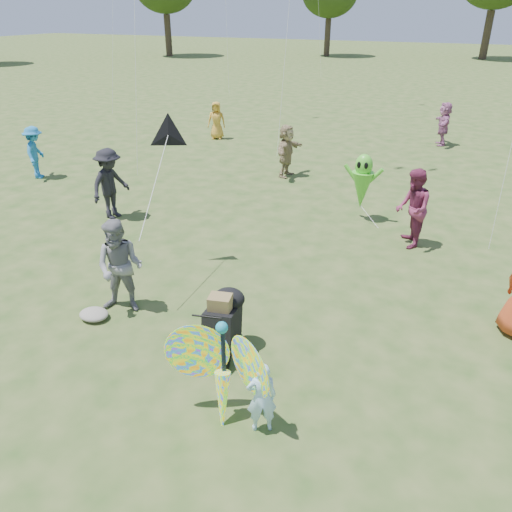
{
  "coord_description": "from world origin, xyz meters",
  "views": [
    {
      "loc": [
        2.96,
        -5.64,
        5.03
      ],
      "look_at": [
        -0.2,
        1.5,
        1.1
      ],
      "focal_mm": 35.0,
      "sensor_mm": 36.0,
      "label": 1
    }
  ],
  "objects_px": {
    "crowd_e": "(413,209)",
    "jogging_stroller": "(224,319)",
    "child_girl": "(262,397)",
    "butterfly_kite": "(223,372)",
    "crowd_d": "(287,151)",
    "crowd_i": "(36,152)",
    "adult_man": "(120,267)",
    "crowd_j": "(444,124)",
    "crowd_b": "(110,184)",
    "alien_kite": "(362,184)",
    "crowd_g": "(217,120)"
  },
  "relations": [
    {
      "from": "jogging_stroller",
      "to": "child_girl",
      "type": "bearing_deg",
      "value": -58.81
    },
    {
      "from": "child_girl",
      "to": "crowd_g",
      "type": "height_order",
      "value": "crowd_g"
    },
    {
      "from": "child_girl",
      "to": "jogging_stroller",
      "type": "relative_size",
      "value": 0.97
    },
    {
      "from": "crowd_e",
      "to": "alien_kite",
      "type": "height_order",
      "value": "crowd_e"
    },
    {
      "from": "crowd_e",
      "to": "crowd_g",
      "type": "bearing_deg",
      "value": -147.67
    },
    {
      "from": "crowd_d",
      "to": "butterfly_kite",
      "type": "distance_m",
      "value": 10.84
    },
    {
      "from": "crowd_e",
      "to": "jogging_stroller",
      "type": "height_order",
      "value": "crowd_e"
    },
    {
      "from": "crowd_e",
      "to": "jogging_stroller",
      "type": "distance_m",
      "value": 5.72
    },
    {
      "from": "crowd_i",
      "to": "crowd_j",
      "type": "bearing_deg",
      "value": -79.51
    },
    {
      "from": "jogging_stroller",
      "to": "alien_kite",
      "type": "distance_m",
      "value": 6.47
    },
    {
      "from": "adult_man",
      "to": "alien_kite",
      "type": "height_order",
      "value": "adult_man"
    },
    {
      "from": "child_girl",
      "to": "alien_kite",
      "type": "bearing_deg",
      "value": -115.67
    },
    {
      "from": "adult_man",
      "to": "crowd_j",
      "type": "distance_m",
      "value": 15.68
    },
    {
      "from": "adult_man",
      "to": "crowd_g",
      "type": "bearing_deg",
      "value": 95.35
    },
    {
      "from": "child_girl",
      "to": "crowd_i",
      "type": "distance_m",
      "value": 12.96
    },
    {
      "from": "crowd_e",
      "to": "jogging_stroller",
      "type": "relative_size",
      "value": 1.65
    },
    {
      "from": "crowd_g",
      "to": "crowd_d",
      "type": "bearing_deg",
      "value": -55.12
    },
    {
      "from": "adult_man",
      "to": "jogging_stroller",
      "type": "bearing_deg",
      "value": -24.55
    },
    {
      "from": "butterfly_kite",
      "to": "jogging_stroller",
      "type": "bearing_deg",
      "value": 116.84
    },
    {
      "from": "crowd_e",
      "to": "crowd_b",
      "type": "bearing_deg",
      "value": -97.39
    },
    {
      "from": "crowd_g",
      "to": "jogging_stroller",
      "type": "height_order",
      "value": "crowd_g"
    },
    {
      "from": "child_girl",
      "to": "jogging_stroller",
      "type": "height_order",
      "value": "jogging_stroller"
    },
    {
      "from": "crowd_b",
      "to": "crowd_j",
      "type": "bearing_deg",
      "value": -25.19
    },
    {
      "from": "crowd_e",
      "to": "butterfly_kite",
      "type": "xyz_separation_m",
      "value": [
        -1.45,
        -6.58,
        -0.17
      ]
    },
    {
      "from": "crowd_j",
      "to": "crowd_i",
      "type": "bearing_deg",
      "value": -60.45
    },
    {
      "from": "crowd_b",
      "to": "crowd_i",
      "type": "xyz_separation_m",
      "value": [
        -4.39,
        1.79,
        -0.09
      ]
    },
    {
      "from": "alien_kite",
      "to": "adult_man",
      "type": "bearing_deg",
      "value": -115.66
    },
    {
      "from": "adult_man",
      "to": "child_girl",
      "type": "bearing_deg",
      "value": -40.86
    },
    {
      "from": "crowd_d",
      "to": "crowd_i",
      "type": "xyz_separation_m",
      "value": [
        -7.28,
        -3.4,
        -0.01
      ]
    },
    {
      "from": "crowd_g",
      "to": "crowd_j",
      "type": "xyz_separation_m",
      "value": [
        8.73,
        2.73,
        0.08
      ]
    },
    {
      "from": "crowd_d",
      "to": "jogging_stroller",
      "type": "distance_m",
      "value": 9.45
    },
    {
      "from": "adult_man",
      "to": "crowd_d",
      "type": "height_order",
      "value": "adult_man"
    },
    {
      "from": "child_girl",
      "to": "crowd_j",
      "type": "height_order",
      "value": "crowd_j"
    },
    {
      "from": "butterfly_kite",
      "to": "alien_kite",
      "type": "xyz_separation_m",
      "value": [
        0.03,
        7.69,
        0.23
      ]
    },
    {
      "from": "alien_kite",
      "to": "child_girl",
      "type": "bearing_deg",
      "value": -86.03
    },
    {
      "from": "crowd_b",
      "to": "crowd_g",
      "type": "xyz_separation_m",
      "value": [
        -1.6,
        8.84,
        -0.16
      ]
    },
    {
      "from": "crowd_e",
      "to": "crowd_i",
      "type": "xyz_separation_m",
      "value": [
        -11.78,
        0.41,
        -0.08
      ]
    },
    {
      "from": "crowd_d",
      "to": "crowd_i",
      "type": "distance_m",
      "value": 8.04
    },
    {
      "from": "crowd_b",
      "to": "jogging_stroller",
      "type": "distance_m",
      "value": 6.61
    },
    {
      "from": "crowd_i",
      "to": "crowd_d",
      "type": "bearing_deg",
      "value": -94.78
    },
    {
      "from": "crowd_b",
      "to": "crowd_j",
      "type": "height_order",
      "value": "crowd_b"
    },
    {
      "from": "crowd_j",
      "to": "crowd_b",
      "type": "bearing_deg",
      "value": -42.42
    },
    {
      "from": "child_girl",
      "to": "crowd_b",
      "type": "xyz_separation_m",
      "value": [
        -6.5,
        5.22,
        0.39
      ]
    },
    {
      "from": "crowd_j",
      "to": "jogging_stroller",
      "type": "relative_size",
      "value": 1.52
    },
    {
      "from": "crowd_d",
      "to": "crowd_e",
      "type": "distance_m",
      "value": 5.9
    },
    {
      "from": "crowd_b",
      "to": "butterfly_kite",
      "type": "distance_m",
      "value": 7.9
    },
    {
      "from": "crowd_i",
      "to": "crowd_g",
      "type": "bearing_deg",
      "value": -51.44
    },
    {
      "from": "crowd_i",
      "to": "adult_man",
      "type": "bearing_deg",
      "value": -155.57
    },
    {
      "from": "crowd_e",
      "to": "crowd_g",
      "type": "height_order",
      "value": "crowd_e"
    },
    {
      "from": "child_girl",
      "to": "adult_man",
      "type": "relative_size",
      "value": 0.61
    }
  ]
}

